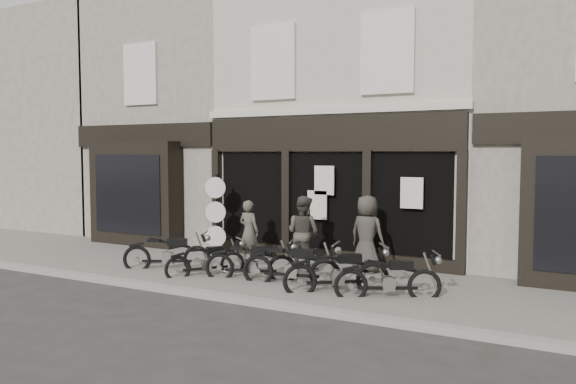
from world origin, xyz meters
The scene contains 16 objects.
ground_plane centered at (0.00, 0.00, 0.00)m, with size 90.00×90.00×0.00m, color #2D2B28.
pavement centered at (0.00, 0.90, 0.06)m, with size 30.00×4.20×0.12m, color slate.
kerb centered at (0.00, -1.25, 0.07)m, with size 30.00×0.25×0.13m, color gray.
central_building centered at (0.00, 5.95, 4.08)m, with size 7.30×6.22×8.34m.
neighbour_left centered at (-6.35, 5.90, 4.04)m, with size 5.60×6.73×8.34m.
filler_left centered at (-14.50, 6.00, 4.10)m, with size 11.00×6.00×8.20m, color #A19788.
motorcycle_0 centered at (-3.03, 0.22, 0.41)m, with size 2.00×1.26×1.04m.
motorcycle_1 centered at (-1.79, 0.12, 0.37)m, with size 1.36×1.65×0.92m.
motorcycle_2 centered at (-0.64, 0.26, 0.41)m, with size 2.05×0.97×1.02m.
motorcycle_3 centered at (0.41, 0.24, 0.43)m, with size 2.22×0.74×1.07m.
motorcycle_4 centered at (1.55, 0.10, 0.42)m, with size 1.94×1.51×1.07m.
motorcycle_5 centered at (2.62, 0.14, 0.40)m, with size 1.96×1.23×1.02m.
man_left centered at (-1.71, 1.85, 0.93)m, with size 0.59×0.39×1.62m, color #4C483E.
man_centre centered at (-0.04, 1.66, 1.02)m, with size 0.88×0.68×1.80m, color #423D35.
man_right centered at (1.42, 2.13, 1.04)m, with size 0.90×0.58×1.84m, color #39342F.
advert_sign_post centered at (-2.95, 2.14, 1.16)m, with size 0.56×0.37×2.37m.
Camera 1 is at (6.00, -10.41, 2.96)m, focal length 35.00 mm.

